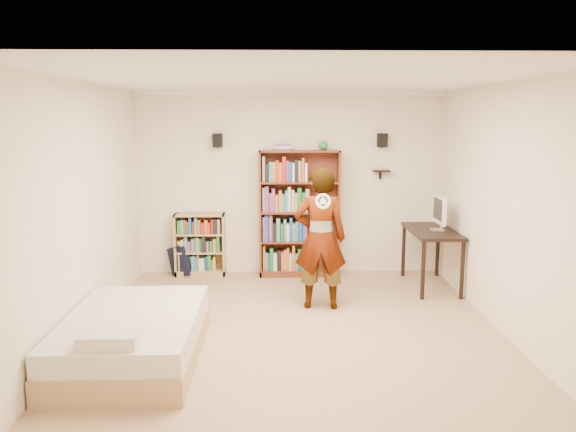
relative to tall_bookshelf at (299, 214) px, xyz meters
name	(u,v)px	position (x,y,z in m)	size (l,w,h in m)	color
ground	(296,333)	(-0.14, -2.33, -0.93)	(4.50, 5.00, 0.01)	tan
room_shell	(297,172)	(-0.14, -2.33, 0.83)	(4.52, 5.02, 2.71)	white
crown_molding	(297,83)	(-0.14, -2.33, 1.74)	(4.50, 5.00, 0.06)	white
speaker_left	(218,140)	(-1.19, 0.07, 1.07)	(0.14, 0.12, 0.20)	black
speaker_right	(382,140)	(1.21, 0.07, 1.07)	(0.14, 0.12, 0.20)	black
wall_shelf	(381,171)	(1.21, 0.08, 0.62)	(0.25, 0.16, 0.03)	black
tall_bookshelf	(299,214)	(0.00, 0.00, 0.00)	(1.17, 0.34, 1.86)	brown
low_bookshelf	(200,245)	(-1.47, 0.03, -0.47)	(0.74, 0.28, 0.93)	tan
computer_desk	(431,258)	(1.80, -0.66, -0.52)	(0.59, 1.19, 0.81)	black
imac	(438,213)	(1.85, -0.71, 0.12)	(0.09, 0.47, 0.47)	white
daybed	(133,331)	(-1.74, -2.96, -0.65)	(1.25, 1.92, 0.57)	silver
person	(320,238)	(0.19, -1.48, -0.06)	(0.64, 0.42, 1.75)	black
wii_wheel	(323,201)	(0.19, -1.80, 0.45)	(0.18, 0.18, 0.03)	white
navy_bag	(181,260)	(-1.76, 0.01, -0.70)	(0.34, 0.22, 0.46)	black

